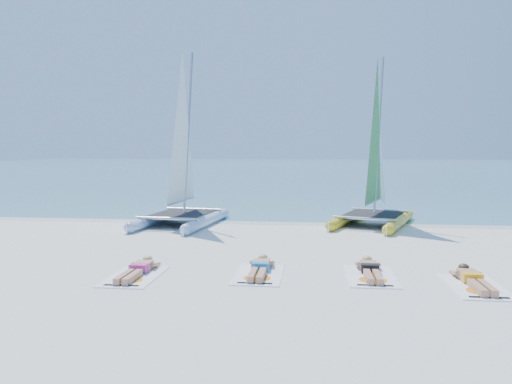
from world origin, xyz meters
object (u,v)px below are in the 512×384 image
towel_a (135,276)px  towel_c (371,276)px  towel_d (476,287)px  catamaran_yellow (376,169)px  sunbather_b (260,267)px  catamaran_blue (182,170)px  sunbather_c (370,269)px  sunbather_d (473,279)px  towel_b (259,274)px  sunbather_a (138,269)px

towel_a → towel_c: size_ratio=1.00×
towel_c → towel_d: (1.93, -0.57, 0.00)m
catamaran_yellow → sunbather_b: bearing=-94.8°
catamaran_blue → catamaran_yellow: 6.94m
sunbather_c → sunbather_d: size_ratio=1.00×
catamaran_yellow → towel_d: catamaran_yellow is taller
catamaran_blue → sunbather_d: (7.78, -7.05, -1.80)m
towel_b → sunbather_c: bearing=7.5°
towel_b → towel_c: 2.36m
catamaran_blue → towel_d: 10.81m
towel_a → sunbather_b: 2.65m
towel_d → sunbather_b: bearing=171.4°
catamaran_blue → catamaran_yellow: catamaran_blue is taller
catamaran_blue → sunbather_d: 10.66m
sunbather_c → sunbather_d: bearing=-16.4°
sunbather_a → catamaran_blue: bearing=97.5°
sunbather_b → sunbather_d: same height
sunbather_a → sunbather_c: same height
catamaran_blue → towel_d: catamaran_blue is taller
catamaran_blue → towel_c: catamaran_blue is taller
catamaran_yellow → sunbather_c: (-1.00, -7.57, -1.85)m
sunbather_b → towel_d: bearing=-8.6°
catamaran_yellow → towel_a: size_ratio=3.37×
catamaran_yellow → sunbather_b: size_ratio=3.62×
sunbather_a → towel_d: sunbather_a is taller
towel_b → towel_c: same height
towel_d → sunbather_d: bearing=90.0°
towel_a → sunbather_d: size_ratio=1.07×
towel_b → catamaran_yellow: bearing=66.9°
sunbather_c → sunbather_a: bearing=-173.3°
towel_d → sunbather_d: sunbather_d is taller
sunbather_c → sunbather_b: bearing=-177.2°
sunbather_d → sunbather_b: bearing=174.0°
catamaran_yellow → sunbather_a: size_ratio=3.62×
sunbather_a → sunbather_c: 4.96m
catamaran_yellow → sunbather_d: (0.93, -8.14, -1.85)m
towel_c → towel_d: 2.02m
sunbather_b → towel_b: bearing=-90.0°
sunbather_a → towel_b: sunbather_a is taller
towel_a → sunbather_a: size_ratio=1.07×
towel_b → sunbather_d: size_ratio=1.07×
sunbather_a → towel_b: size_ratio=0.93×
towel_d → sunbather_c: bearing=158.5°
sunbather_b → towel_d: size_ratio=0.93×
catamaran_blue → sunbather_d: catamaran_blue is taller
catamaran_yellow → towel_c: (-1.00, -7.76, -1.96)m
catamaran_blue → sunbather_b: size_ratio=3.73×
towel_b → sunbather_c: size_ratio=1.07×
towel_d → towel_b: bearing=174.0°
sunbather_b → towel_c: bearing=-1.8°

